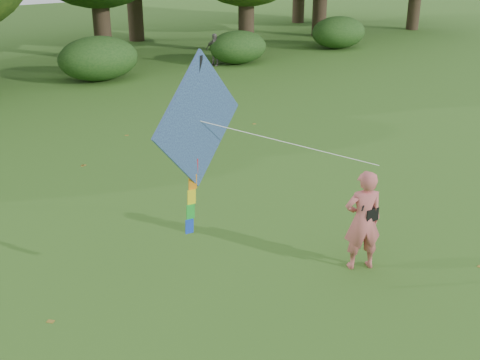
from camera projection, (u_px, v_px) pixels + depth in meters
ground at (337, 280)px, 11.07m from camera, size 100.00×100.00×0.00m
man_kite_flyer at (363, 220)px, 11.14m from camera, size 0.85×0.73×1.97m
bystander_right at (214, 50)px, 28.78m from camera, size 0.74×0.97×1.53m
crossbody_bag at (369, 213)px, 11.13m from camera, size 0.43×0.20×0.74m
flying_kite at (199, 124)px, 9.43m from camera, size 4.25×1.41×3.05m
shrub_band at (13, 72)px, 23.66m from camera, size 39.15×3.22×1.88m
fallen_leaves at (205, 190)px, 14.91m from camera, size 11.48×15.20×0.01m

